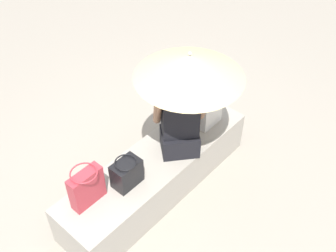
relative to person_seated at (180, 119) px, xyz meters
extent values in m
plane|color=#9E9384|center=(-0.23, 0.09, -0.83)|extent=(14.00, 14.00, 0.00)
cube|color=#A8A093|center=(-0.23, 0.09, -0.61)|extent=(2.09, 0.56, 0.44)
cube|color=black|center=(0.00, 0.00, -0.28)|extent=(0.44, 0.43, 0.22)
cube|color=black|center=(0.00, 0.00, 0.07)|extent=(0.37, 0.36, 0.48)
sphere|color=#9E7051|center=(0.00, 0.00, 0.41)|extent=(0.20, 0.20, 0.20)
cylinder|color=#9E7051|center=(-0.15, 0.13, 0.10)|extent=(0.18, 0.20, 0.32)
cylinder|color=#9E7051|center=(0.15, -0.13, 0.10)|extent=(0.18, 0.20, 0.32)
cylinder|color=#B7B7BC|center=(0.07, -0.02, 0.12)|extent=(0.02, 0.02, 1.02)
cone|color=#DBBC7F|center=(0.07, -0.02, 0.53)|extent=(0.93, 0.93, 0.21)
sphere|color=#B7B7BC|center=(0.07, -0.02, 0.65)|extent=(0.03, 0.03, 0.03)
cube|color=black|center=(-0.61, 0.07, -0.26)|extent=(0.25, 0.16, 0.25)
torus|color=black|center=(-0.61, 0.07, -0.12)|extent=(0.19, 0.19, 0.01)
cube|color=silver|center=(0.47, 0.01, -0.21)|extent=(0.27, 0.11, 0.35)
torus|color=silver|center=(0.47, 0.01, -0.02)|extent=(0.20, 0.20, 0.01)
cube|color=#B2333D|center=(-0.96, 0.17, -0.22)|extent=(0.30, 0.11, 0.34)
torus|color=#B2333D|center=(-0.96, 0.17, -0.04)|extent=(0.22, 0.22, 0.01)
camera|label=1|loc=(-2.10, -1.73, 2.41)|focal=44.13mm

